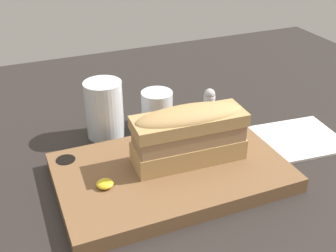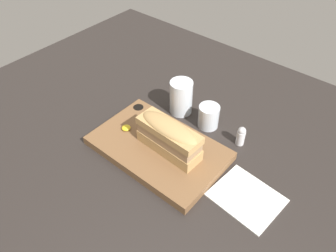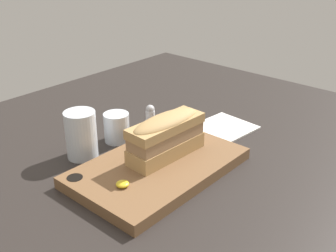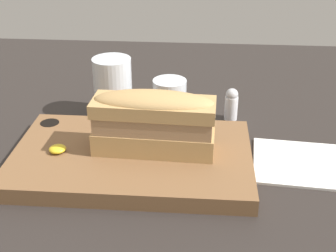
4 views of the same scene
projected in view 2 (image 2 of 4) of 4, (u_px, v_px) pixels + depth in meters
The scene contains 8 objects.
dining_table at pixel (166, 147), 95.07cm from camera, with size 148.59×120.76×2.00cm.
serving_board at pixel (157, 147), 91.84cm from camera, with size 36.80×23.09×2.61cm.
sandwich at pixel (169, 136), 85.92cm from camera, with size 18.63×7.22×9.72cm.
mustard_dollop at pixel (126, 128), 95.04cm from camera, with size 2.61×2.61×1.04cm.
water_glass at pixel (181, 99), 102.12cm from camera, with size 7.14×7.14×11.10cm.
wine_glass at pixel (209, 117), 98.11cm from camera, with size 6.27×6.27×7.24cm.
napkin at pixel (247, 198), 80.78cm from camera, with size 17.25×14.89×0.40cm.
salt_shaker at pixel (241, 136), 92.59cm from camera, with size 2.44×2.44×6.14cm.
Camera 2 is at (42.45, -49.96, 70.12)cm, focal length 35.00 mm.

